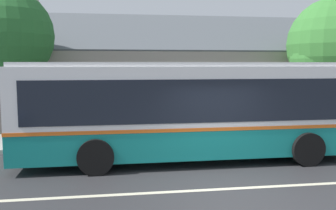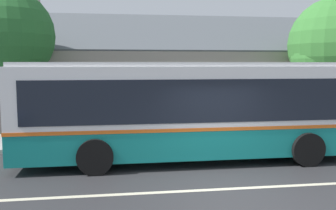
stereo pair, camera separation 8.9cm
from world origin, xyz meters
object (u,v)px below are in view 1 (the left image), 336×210
transit_bus (191,108)px  bus_stop_sign (333,99)px  bench_by_building (41,131)px  street_tree_primary (332,48)px  street_tree_secondary (6,39)px

transit_bus → bus_stop_sign: transit_bus is taller
bench_by_building → street_tree_primary: size_ratio=0.26×
bench_by_building → street_tree_secondary: 4.03m
bench_by_building → street_tree_secondary: bearing=133.3°
transit_bus → bench_by_building: 5.84m
street_tree_secondary → bench_by_building: bearing=-46.7°
street_tree_primary → bus_stop_sign: size_ratio=2.47×
street_tree_primary → transit_bus: bearing=-150.7°
street_tree_secondary → transit_bus: bearing=-33.8°
bench_by_building → street_tree_primary: street_tree_primary is taller
street_tree_primary → bus_stop_sign: street_tree_primary is taller
transit_bus → street_tree_secondary: size_ratio=1.78×
street_tree_primary → bus_stop_sign: bearing=-119.7°
transit_bus → street_tree_primary: 8.58m
street_tree_primary → street_tree_secondary: 13.77m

